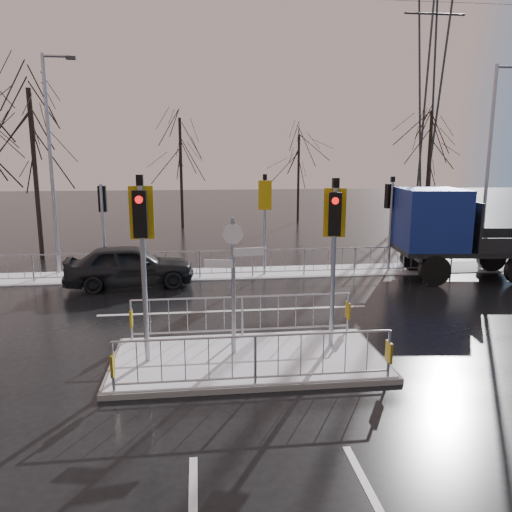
{
  "coord_description": "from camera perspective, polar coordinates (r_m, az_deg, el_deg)",
  "views": [
    {
      "loc": [
        -1.06,
        -10.42,
        4.5
      ],
      "look_at": [
        0.54,
        3.06,
        1.8
      ],
      "focal_mm": 35.0,
      "sensor_mm": 36.0,
      "label": 1
    }
  ],
  "objects": [
    {
      "name": "ground",
      "position": [
        11.4,
        -0.91,
        -12.01
      ],
      "size": [
        120.0,
        120.0,
        0.0
      ],
      "primitive_type": "plane",
      "color": "black",
      "rests_on": "ground"
    },
    {
      "name": "pylon_wires",
      "position": [
        44.7,
        17.99,
        19.14
      ],
      "size": [
        70.0,
        2.38,
        19.97
      ],
      "color": "#2D3033",
      "rests_on": "ground"
    },
    {
      "name": "far_kerb_fixtures",
      "position": [
        18.88,
        -2.55,
        0.62
      ],
      "size": [
        18.0,
        0.65,
        3.83
      ],
      "color": "#999DA7",
      "rests_on": "ground"
    },
    {
      "name": "car_far_lane",
      "position": [
        18.08,
        -14.22,
        -1.05
      ],
      "size": [
        4.63,
        2.31,
        1.51
      ],
      "primitive_type": "imported",
      "rotation": [
        0.0,
        0.0,
        1.69
      ],
      "color": "black",
      "rests_on": "ground"
    },
    {
      "name": "snow_verge",
      "position": [
        19.57,
        -3.5,
        -2.01
      ],
      "size": [
        30.0,
        2.0,
        0.04
      ],
      "primitive_type": "cube",
      "color": "white",
      "rests_on": "ground"
    },
    {
      "name": "tree_far_a",
      "position": [
        32.43,
        -8.62,
        11.7
      ],
      "size": [
        3.75,
        3.75,
        7.08
      ],
      "color": "black",
      "rests_on": "ground"
    },
    {
      "name": "flatbed_truck",
      "position": [
        20.07,
        21.96,
        2.66
      ],
      "size": [
        7.52,
        3.52,
        3.36
      ],
      "color": "black",
      "rests_on": "ground"
    },
    {
      "name": "tree_far_b",
      "position": [
        35.14,
        4.89,
        10.7
      ],
      "size": [
        3.25,
        3.25,
        6.14
      ],
      "color": "black",
      "rests_on": "ground"
    },
    {
      "name": "tree_near_b",
      "position": [
        23.95,
        -24.17,
        11.84
      ],
      "size": [
        4.0,
        4.0,
        7.55
      ],
      "color": "black",
      "rests_on": "ground"
    },
    {
      "name": "street_lamp_left",
      "position": [
        20.63,
        -22.26,
        10.41
      ],
      "size": [
        1.25,
        0.18,
        8.2
      ],
      "color": "#999DA7",
      "rests_on": "ground"
    },
    {
      "name": "street_lamp_right",
      "position": [
        22.21,
        25.21,
        9.92
      ],
      "size": [
        1.25,
        0.18,
        8.0
      ],
      "color": "#999DA7",
      "rests_on": "ground"
    },
    {
      "name": "tree_far_c",
      "position": [
        34.85,
        19.24,
        11.71
      ],
      "size": [
        4.0,
        4.0,
        7.55
      ],
      "color": "black",
      "rests_on": "ground"
    },
    {
      "name": "lane_markings",
      "position": [
        11.09,
        -0.73,
        -12.67
      ],
      "size": [
        8.0,
        11.38,
        0.01
      ],
      "color": "silver",
      "rests_on": "ground"
    },
    {
      "name": "traffic_island",
      "position": [
        11.26,
        -0.98,
        -10.16
      ],
      "size": [
        6.0,
        3.04,
        4.15
      ],
      "color": "#62625D",
      "rests_on": "ground"
    }
  ]
}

